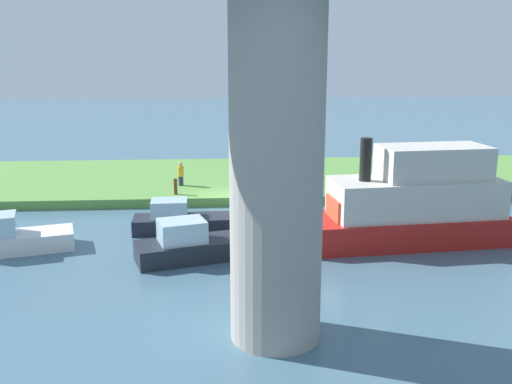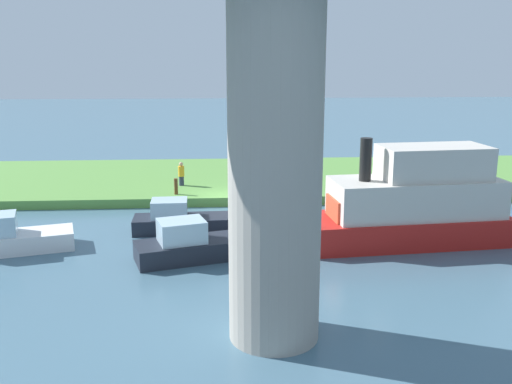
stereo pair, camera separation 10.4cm
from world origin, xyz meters
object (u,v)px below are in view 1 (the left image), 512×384
object	(u,v)px
motorboat_red	(195,245)
riverboat_paddlewheel	(411,204)
bridge_pylon	(277,169)
person_on_bank	(181,174)
houseboat_blue	(180,220)
motorboat_white	(8,238)
mooring_post	(176,186)

from	to	relation	value
motorboat_red	riverboat_paddlewheel	bearing A→B (deg)	-170.71
bridge_pylon	person_on_bank	world-z (taller)	bridge_pylon
motorboat_red	houseboat_blue	world-z (taller)	motorboat_red
person_on_bank	motorboat_red	bearing A→B (deg)	96.11
riverboat_paddlewheel	motorboat_white	bearing A→B (deg)	0.56
motorboat_white	bridge_pylon	bearing A→B (deg)	142.07
person_on_bank	houseboat_blue	bearing A→B (deg)	92.88
person_on_bank	motorboat_white	world-z (taller)	person_on_bank
riverboat_paddlewheel	houseboat_blue	distance (m)	10.40
houseboat_blue	mooring_post	bearing A→B (deg)	-84.19
bridge_pylon	mooring_post	size ratio (longest dim) A/B	11.18
houseboat_blue	riverboat_paddlewheel	bearing A→B (deg)	167.54
mooring_post	houseboat_blue	distance (m)	5.29
motorboat_red	motorboat_white	xyz separation A→B (m)	(7.75, -1.35, -0.01)
bridge_pylon	mooring_post	distance (m)	16.66
mooring_post	motorboat_white	bearing A→B (deg)	50.07
bridge_pylon	motorboat_white	size ratio (longest dim) A/B	1.92
motorboat_white	motorboat_red	bearing A→B (deg)	170.12
bridge_pylon	riverboat_paddlewheel	distance (m)	11.08
riverboat_paddlewheel	motorboat_white	size ratio (longest dim) A/B	1.80
person_on_bank	houseboat_blue	xyz separation A→B (m)	(-0.37, 7.44, -0.66)
mooring_post	houseboat_blue	xyz separation A→B (m)	(-0.53, 5.25, -0.40)
bridge_pylon	riverboat_paddlewheel	world-z (taller)	bridge_pylon
motorboat_white	person_on_bank	bearing A→B (deg)	-123.68
bridge_pylon	houseboat_blue	size ratio (longest dim) A/B	2.16
riverboat_paddlewheel	motorboat_red	bearing A→B (deg)	9.29
person_on_bank	mooring_post	xyz separation A→B (m)	(0.16, 2.20, -0.26)
houseboat_blue	motorboat_white	distance (m)	7.33
motorboat_red	houseboat_blue	bearing A→B (deg)	-77.60
riverboat_paddlewheel	houseboat_blue	size ratio (longest dim) A/B	2.03
mooring_post	houseboat_blue	world-z (taller)	houseboat_blue
person_on_bank	riverboat_paddlewheel	distance (m)	14.26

